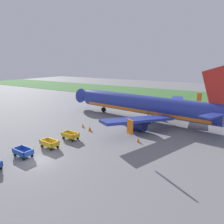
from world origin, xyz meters
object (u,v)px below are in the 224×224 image
baggage_cart_second_in_row (23,152)px  baggage_cart_third_in_row (50,143)px  airplane (147,105)px  traffic_cone_near_plane (138,140)px  traffic_cone_mid_apron (83,125)px  baggage_cart_fourth_in_row (70,135)px  traffic_cone_by_carts (90,129)px

baggage_cart_second_in_row → baggage_cart_third_in_row: same height
baggage_cart_third_in_row → airplane: bearing=74.0°
traffic_cone_near_plane → traffic_cone_mid_apron: 11.71m
baggage_cart_second_in_row → traffic_cone_mid_apron: baggage_cart_second_in_row is taller
baggage_cart_second_in_row → baggage_cart_fourth_in_row: (0.78, 7.58, 0.00)m
airplane → baggage_cart_second_in_row: (-6.37, -23.74, -2.45)m
baggage_cart_second_in_row → traffic_cone_by_carts: size_ratio=4.79×
airplane → baggage_cart_third_in_row: bearing=-106.0°
baggage_cart_third_in_row → baggage_cart_fourth_in_row: bearing=87.3°
baggage_cart_second_in_row → traffic_cone_by_carts: (0.73, 12.35, -0.23)m
baggage_cart_fourth_in_row → traffic_cone_by_carts: baggage_cart_fourth_in_row is taller
baggage_cart_third_in_row → traffic_cone_near_plane: baggage_cart_third_in_row is taller
traffic_cone_mid_apron → traffic_cone_near_plane: bearing=-5.9°
traffic_cone_mid_apron → traffic_cone_by_carts: 2.54m
traffic_cone_near_plane → traffic_cone_by_carts: 9.30m
baggage_cart_second_in_row → traffic_cone_near_plane: 15.70m
airplane → traffic_cone_mid_apron: 13.43m
airplane → traffic_cone_near_plane: airplane is taller
traffic_cone_near_plane → baggage_cart_third_in_row: bearing=-138.3°
baggage_cart_fourth_in_row → traffic_cone_near_plane: 10.29m
airplane → traffic_cone_mid_apron: (-7.99, -10.45, -2.74)m
baggage_cart_fourth_in_row → traffic_cone_by_carts: bearing=90.6°
traffic_cone_near_plane → traffic_cone_mid_apron: (-11.65, 1.21, -0.00)m
traffic_cone_by_carts → airplane: bearing=63.7°
baggage_cart_second_in_row → baggage_cart_fourth_in_row: bearing=84.1°
airplane → baggage_cart_fourth_in_row: size_ratio=10.55×
traffic_cone_near_plane → traffic_cone_by_carts: bearing=178.4°
airplane → traffic_cone_by_carts: size_ratio=50.38×
baggage_cart_fourth_in_row → traffic_cone_near_plane: baggage_cart_fourth_in_row is taller
airplane → traffic_cone_mid_apron: airplane is taller
baggage_cart_third_in_row → traffic_cone_by_carts: (0.14, 8.67, -0.23)m
baggage_cart_third_in_row → baggage_cart_fourth_in_row: 3.91m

